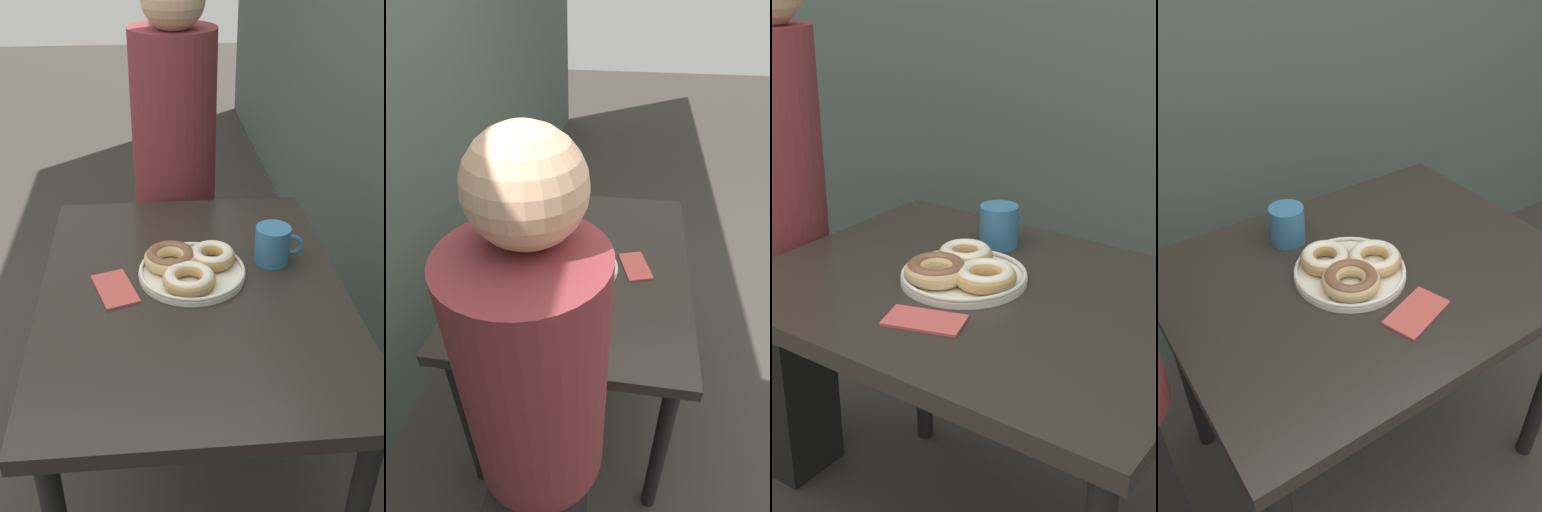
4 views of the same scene
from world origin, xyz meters
TOP-DOWN VIEW (x-y plane):
  - ground_plane at (0.00, 0.00)m, footprint 14.00×14.00m
  - dining_table at (0.00, 0.36)m, footprint 1.00×0.77m
  - donut_plate at (-0.06, 0.36)m, footprint 0.30×0.29m
  - coffee_mug at (-0.11, 0.59)m, footprint 0.09×0.13m
  - person_figure at (-0.69, 0.36)m, footprint 0.34×0.28m
  - napkin at (-0.01, 0.16)m, footprint 0.18×0.13m

SIDE VIEW (x-z plane):
  - ground_plane at x=0.00m, z-range 0.00..0.00m
  - dining_table at x=0.00m, z-range 0.29..1.06m
  - person_figure at x=-0.69m, z-range 0.02..1.49m
  - napkin at x=-0.01m, z-range 0.77..0.78m
  - donut_plate at x=-0.06m, z-range 0.77..0.83m
  - coffee_mug at x=-0.11m, z-range 0.77..0.88m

